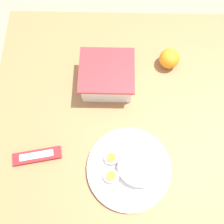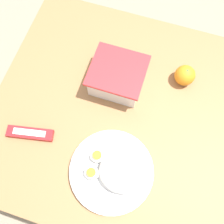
% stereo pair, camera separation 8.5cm
% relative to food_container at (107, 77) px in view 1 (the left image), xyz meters
% --- Properties ---
extents(ground_plane, '(10.00, 10.00, 0.00)m').
position_rel_food_container_xyz_m(ground_plane, '(0.07, -0.10, -0.78)').
color(ground_plane, gray).
extents(table, '(0.91, 0.81, 0.74)m').
position_rel_food_container_xyz_m(table, '(0.07, -0.10, -0.18)').
color(table, '#996B42').
rests_on(table, ground_plane).
extents(food_container, '(0.18, 0.16, 0.09)m').
position_rel_food_container_xyz_m(food_container, '(0.00, 0.00, 0.00)').
color(food_container, white).
rests_on(food_container, table).
extents(orange_fruit, '(0.07, 0.07, 0.07)m').
position_rel_food_container_xyz_m(orange_fruit, '(0.22, 0.08, -0.01)').
color(orange_fruit, orange).
rests_on(orange_fruit, table).
extents(rice_plate, '(0.26, 0.26, 0.07)m').
position_rel_food_container_xyz_m(rice_plate, '(0.08, -0.30, -0.02)').
color(rice_plate, white).
rests_on(rice_plate, table).
extents(candy_bar, '(0.15, 0.07, 0.02)m').
position_rel_food_container_xyz_m(candy_bar, '(-0.21, -0.26, -0.03)').
color(candy_bar, red).
rests_on(candy_bar, table).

